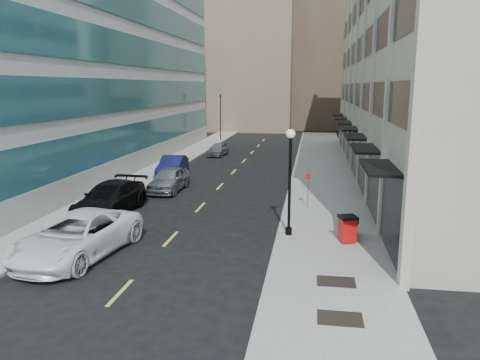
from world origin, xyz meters
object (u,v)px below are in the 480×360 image
(traffic_signal, at_px, (220,97))
(lamppost, at_px, (290,172))
(car_blue_sedan, at_px, (172,166))
(trash_bin, at_px, (347,228))
(car_grey_sedan, at_px, (218,149))
(car_black_pickup, at_px, (110,198))
(sign_post, at_px, (308,184))
(car_silver_sedan, at_px, (169,179))
(urn_planter, at_px, (352,224))
(car_white_van, at_px, (77,236))

(traffic_signal, relative_size, lamppost, 1.34)
(car_blue_sedan, height_order, trash_bin, car_blue_sedan)
(car_grey_sedan, bearing_deg, car_blue_sedan, -90.61)
(car_grey_sedan, bearing_deg, lamppost, -65.33)
(car_black_pickup, relative_size, car_grey_sedan, 1.55)
(traffic_signal, height_order, sign_post, traffic_signal)
(traffic_signal, relative_size, sign_post, 3.20)
(traffic_signal, xyz_separation_m, car_black_pickup, (0.75, -36.14, -4.83))
(car_silver_sedan, distance_m, urn_planter, 14.54)
(traffic_signal, xyz_separation_m, car_white_van, (2.30, -42.89, -4.79))
(lamppost, bearing_deg, trash_bin, -13.72)
(traffic_signal, distance_m, lamppost, 40.53)
(car_silver_sedan, distance_m, car_grey_sedan, 16.98)
(car_black_pickup, distance_m, car_silver_sedan, 6.35)
(car_white_van, height_order, sign_post, sign_post)
(car_silver_sedan, height_order, trash_bin, car_silver_sedan)
(lamppost, bearing_deg, car_white_van, -155.58)
(car_silver_sedan, bearing_deg, car_blue_sedan, 105.34)
(urn_planter, bearing_deg, sign_post, 114.43)
(car_blue_sedan, xyz_separation_m, lamppost, (10.13, -14.18, 2.40))
(lamppost, bearing_deg, car_grey_sedan, 108.72)
(traffic_signal, relative_size, car_blue_sedan, 1.41)
(trash_bin, xyz_separation_m, urn_planter, (0.31, 1.09, -0.15))
(car_white_van, xyz_separation_m, sign_post, (9.60, 9.26, 0.65))
(car_grey_sedan, xyz_separation_m, urn_planter, (11.80, -25.47, -0.00))
(car_grey_sedan, relative_size, sign_post, 1.81)
(trash_bin, bearing_deg, car_silver_sedan, 122.81)
(car_white_van, distance_m, sign_post, 13.35)
(sign_post, height_order, urn_planter, sign_post)
(car_blue_sedan, relative_size, trash_bin, 3.99)
(trash_bin, height_order, urn_planter, trash_bin)
(car_grey_sedan, bearing_deg, car_silver_sedan, -84.04)
(trash_bin, distance_m, lamppost, 3.68)
(traffic_signal, height_order, trash_bin, traffic_signal)
(car_silver_sedan, bearing_deg, car_grey_sedan, 90.93)
(car_white_van, bearing_deg, trash_bin, 24.09)
(traffic_signal, bearing_deg, trash_bin, -70.79)
(sign_post, bearing_deg, car_grey_sedan, 116.82)
(trash_bin, relative_size, lamppost, 0.24)
(car_white_van, height_order, car_blue_sedan, car_white_van)
(lamppost, xyz_separation_m, sign_post, (0.82, 5.27, -1.64))
(car_grey_sedan, xyz_separation_m, lamppost, (8.78, -25.90, 2.54))
(traffic_signal, relative_size, car_silver_sedan, 1.44)
(traffic_signal, xyz_separation_m, lamppost, (11.08, -38.90, -2.51))
(car_white_van, bearing_deg, urn_planter, 28.48)
(car_grey_sedan, height_order, urn_planter, car_grey_sedan)
(car_blue_sedan, bearing_deg, car_grey_sedan, 79.47)
(traffic_signal, bearing_deg, car_blue_sedan, -87.80)
(traffic_signal, relative_size, trash_bin, 5.63)
(lamppost, bearing_deg, car_silver_sedan, 134.52)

